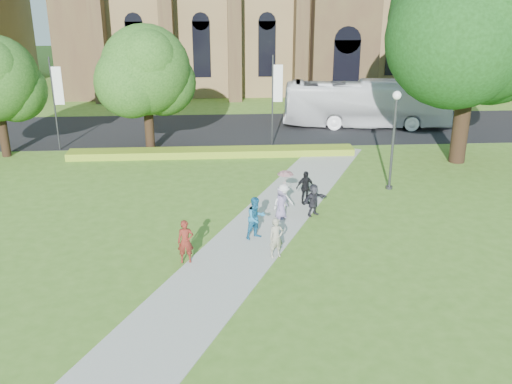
{
  "coord_description": "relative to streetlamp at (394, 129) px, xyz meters",
  "views": [
    {
      "loc": [
        -1.43,
        -21.61,
        10.47
      ],
      "look_at": [
        0.09,
        2.16,
        1.6
      ],
      "focal_mm": 40.0,
      "sensor_mm": 36.0,
      "label": 1
    }
  ],
  "objects": [
    {
      "name": "street_tree_1",
      "position": [
        -13.5,
        8.0,
        1.93
      ],
      "size": [
        5.6,
        5.6,
        8.05
      ],
      "color": "#332114",
      "rests_on": "ground"
    },
    {
      "name": "flower_hedge",
      "position": [
        -9.5,
        6.7,
        -3.07
      ],
      "size": [
        18.0,
        1.4,
        0.45
      ],
      "primitive_type": "cube",
      "color": "#B5C427",
      "rests_on": "ground"
    },
    {
      "name": "parasol",
      "position": [
        -6.01,
        -3.58,
        -1.39
      ],
      "size": [
        0.78,
        0.78,
        0.64
      ],
      "primitive_type": "imported",
      "rotation": [
        0.0,
        0.0,
        0.08
      ],
      "color": "#E4A1BA",
      "rests_on": "pedestrian_4"
    },
    {
      "name": "pedestrian_4",
      "position": [
        -6.19,
        -3.68,
        -2.48
      ],
      "size": [
        0.86,
        0.89,
        1.55
      ],
      "primitive_type": "imported",
      "rotation": [
        0.0,
        0.0,
        0.87
      ],
      "color": "slate",
      "rests_on": "footpath"
    },
    {
      "name": "banner_pole_0",
      "position": [
        -5.39,
        8.7,
        0.09
      ],
      "size": [
        0.7,
        0.1,
        6.0
      ],
      "color": "#38383D",
      "rests_on": "ground"
    },
    {
      "name": "pedestrian_0",
      "position": [
        -10.39,
        -7.86,
        -2.38
      ],
      "size": [
        0.66,
        0.46,
        1.75
      ],
      "primitive_type": "imported",
      "rotation": [
        0.0,
        0.0,
        0.07
      ],
      "color": "maroon",
      "rests_on": "footpath"
    },
    {
      "name": "large_tree",
      "position": [
        5.5,
        4.5,
        5.07
      ],
      "size": [
        9.6,
        9.6,
        13.2
      ],
      "color": "#332114",
      "rests_on": "ground"
    },
    {
      "name": "pedestrian_3",
      "position": [
        -4.83,
        -1.92,
        -2.42
      ],
      "size": [
        1.06,
        0.72,
        1.68
      ],
      "primitive_type": "imported",
      "rotation": [
        0.0,
        0.0,
        0.35
      ],
      "color": "black",
      "rests_on": "footpath"
    },
    {
      "name": "pedestrian_6",
      "position": [
        -6.82,
        -7.62,
        -2.43
      ],
      "size": [
        0.69,
        0.56,
        1.65
      ],
      "primitive_type": "imported",
      "rotation": [
        0.0,
        0.0,
        0.32
      ],
      "color": "gray",
      "rests_on": "footpath"
    },
    {
      "name": "pedestrian_5",
      "position": [
        -4.65,
        -3.45,
        -2.48
      ],
      "size": [
        1.45,
        1.18,
        1.55
      ],
      "primitive_type": "imported",
      "rotation": [
        0.0,
        0.0,
        0.59
      ],
      "color": "#26252C",
      "rests_on": "footpath"
    },
    {
      "name": "ground",
      "position": [
        -7.5,
        -6.5,
        -3.3
      ],
      "size": [
        160.0,
        160.0,
        0.0
      ],
      "primitive_type": "plane",
      "color": "#487122",
      "rests_on": "ground"
    },
    {
      "name": "tour_coach",
      "position": [
        2.02,
        13.69,
        -1.55
      ],
      "size": [
        12.65,
        4.36,
        3.45
      ],
      "primitive_type": "imported",
      "rotation": [
        0.0,
        0.0,
        1.45
      ],
      "color": "silver",
      "rests_on": "road"
    },
    {
      "name": "pedestrian_1",
      "position": [
        -7.51,
        -5.83,
        -2.32
      ],
      "size": [
        1.14,
        1.07,
        1.86
      ],
      "primitive_type": "imported",
      "rotation": [
        0.0,
        0.0,
        0.53
      ],
      "color": "#1D6592",
      "rests_on": "footpath"
    },
    {
      "name": "banner_pole_1",
      "position": [
        -19.39,
        8.7,
        0.09
      ],
      "size": [
        0.7,
        0.1,
        6.0
      ],
      "color": "#38383D",
      "rests_on": "ground"
    },
    {
      "name": "footpath",
      "position": [
        -7.5,
        -5.5,
        -3.28
      ],
      "size": [
        15.58,
        28.54,
        0.04
      ],
      "primitive_type": "cube",
      "rotation": [
        0.0,
        0.0,
        -0.44
      ],
      "color": "#B2B2A8",
      "rests_on": "ground"
    },
    {
      "name": "road",
      "position": [
        -7.5,
        13.5,
        -3.29
      ],
      "size": [
        160.0,
        10.0,
        0.02
      ],
      "primitive_type": "cube",
      "color": "black",
      "rests_on": "ground"
    },
    {
      "name": "streetlamp",
      "position": [
        0.0,
        0.0,
        0.0
      ],
      "size": [
        0.44,
        0.44,
        5.24
      ],
      "color": "#38383D",
      "rests_on": "ground"
    },
    {
      "name": "pedestrian_2",
      "position": [
        -6.1,
        -3.67,
        -2.42
      ],
      "size": [
        1.24,
        1.06,
        1.66
      ],
      "primitive_type": "imported",
      "rotation": [
        0.0,
        0.0,
        0.5
      ],
      "color": "silver",
      "rests_on": "footpath"
    }
  ]
}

